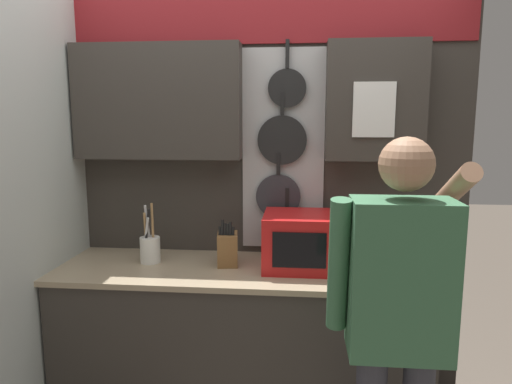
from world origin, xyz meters
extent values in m
cube|color=#38332D|center=(0.00, 0.00, 0.43)|extent=(1.98, 0.61, 0.86)
cube|color=tan|center=(0.00, 0.00, 0.88)|extent=(2.01, 0.64, 0.03)
cube|color=#38332D|center=(0.00, 0.32, 1.25)|extent=(2.58, 0.04, 2.50)
cube|color=maroon|center=(0.00, 0.29, 2.31)|extent=(2.54, 0.02, 0.38)
cube|color=#38332D|center=(-0.51, 0.22, 1.79)|extent=(0.97, 0.16, 0.65)
cube|color=#38332D|center=(0.72, 0.22, 1.79)|extent=(0.54, 0.16, 0.65)
cube|color=#B2B2B2|center=(0.22, 0.30, 1.51)|extent=(0.48, 0.01, 1.17)
cylinder|color=black|center=(0.24, 0.27, 1.87)|extent=(0.22, 0.02, 0.22)
cube|color=black|center=(0.24, 0.26, 2.06)|extent=(0.02, 0.02, 0.16)
cylinder|color=black|center=(0.21, 0.27, 1.57)|extent=(0.29, 0.02, 0.29)
cube|color=black|center=(0.21, 0.26, 1.78)|extent=(0.02, 0.02, 0.13)
cylinder|color=#2D2D33|center=(0.19, 0.27, 1.24)|extent=(0.26, 0.02, 0.26)
cube|color=black|center=(0.19, 0.26, 1.44)|extent=(0.02, 0.02, 0.13)
cylinder|color=black|center=(0.24, 0.27, 1.03)|extent=(0.24, 0.02, 0.24)
cube|color=black|center=(0.24, 0.26, 1.22)|extent=(0.02, 0.02, 0.15)
cylinder|color=silver|center=(0.14, 0.27, 1.17)|extent=(0.01, 0.01, 0.23)
ellipsoid|color=silver|center=(0.14, 0.27, 1.04)|extent=(0.05, 0.01, 0.04)
cylinder|color=silver|center=(0.22, 0.27, 1.19)|extent=(0.01, 0.01, 0.17)
ellipsoid|color=silver|center=(0.22, 0.27, 1.10)|extent=(0.04, 0.01, 0.04)
cylinder|color=silver|center=(0.30, 0.27, 1.17)|extent=(0.01, 0.01, 0.21)
ellipsoid|color=silver|center=(0.30, 0.27, 1.05)|extent=(0.05, 0.01, 0.05)
cube|color=white|center=(0.70, 0.13, 1.74)|extent=(0.22, 0.02, 0.29)
cube|color=silver|center=(-1.02, -0.40, 1.25)|extent=(0.04, 1.60, 2.50)
cube|color=red|center=(0.37, 0.04, 1.04)|extent=(0.49, 0.37, 0.30)
cube|color=black|center=(0.32, -0.15, 1.04)|extent=(0.27, 0.01, 0.18)
cube|color=#333338|center=(0.55, -0.15, 1.04)|extent=(0.11, 0.01, 0.22)
cube|color=brown|center=(-0.08, 0.04, 0.98)|extent=(0.13, 0.16, 0.18)
cylinder|color=black|center=(-0.12, 0.01, 1.09)|extent=(0.02, 0.02, 0.05)
cylinder|color=black|center=(-0.10, 0.01, 1.11)|extent=(0.02, 0.03, 0.09)
cylinder|color=black|center=(-0.09, 0.01, 1.10)|extent=(0.02, 0.03, 0.07)
cylinder|color=black|center=(-0.07, 0.01, 1.10)|extent=(0.02, 0.03, 0.06)
cylinder|color=black|center=(-0.06, 0.01, 1.11)|extent=(0.02, 0.03, 0.07)
cylinder|color=black|center=(-0.04, 0.01, 1.09)|extent=(0.02, 0.03, 0.05)
cylinder|color=white|center=(-0.52, 0.04, 0.96)|extent=(0.11, 0.11, 0.15)
cylinder|color=silver|center=(-0.53, 0.04, 1.09)|extent=(0.03, 0.04, 0.27)
cylinder|color=tan|center=(-0.54, 0.04, 1.06)|extent=(0.02, 0.03, 0.23)
cylinder|color=silver|center=(-0.54, 0.03, 1.05)|extent=(0.06, 0.05, 0.21)
cylinder|color=black|center=(-0.53, 0.03, 1.08)|extent=(0.05, 0.02, 0.25)
cylinder|color=tan|center=(-0.51, 0.05, 1.09)|extent=(0.03, 0.04, 0.28)
cube|color=#3D704C|center=(0.70, -0.70, 1.10)|extent=(0.38, 0.22, 0.60)
sphere|color=#A87A5B|center=(0.70, -0.70, 1.53)|extent=(0.20, 0.20, 0.20)
cylinder|color=#3D704C|center=(0.47, -0.68, 1.14)|extent=(0.08, 0.16, 0.54)
cylinder|color=#A87A5B|center=(0.93, -0.46, 1.38)|extent=(0.08, 0.51, 0.32)
camera|label=1|loc=(0.31, -2.38, 1.69)|focal=32.00mm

